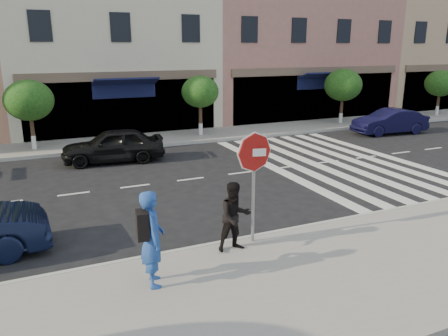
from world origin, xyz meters
TOP-DOWN VIEW (x-y plane):
  - ground at (0.00, 0.00)m, footprint 120.00×120.00m
  - sidewalk_near at (0.00, -3.75)m, footprint 60.00×4.50m
  - sidewalk_far at (0.00, 11.00)m, footprint 60.00×3.00m
  - building_centre at (-0.50, 17.00)m, footprint 11.00×9.00m
  - building_east_mid at (11.50, 17.00)m, footprint 13.00×9.00m
  - building_east_far at (24.00, 17.00)m, footprint 12.00×9.00m
  - street_tree_wb at (-5.00, 10.80)m, footprint 2.10×2.10m
  - street_tree_c at (3.00, 10.80)m, footprint 1.90×1.90m
  - street_tree_ea at (12.00, 10.80)m, footprint 2.20×2.20m
  - street_tree_eb at (20.00, 10.80)m, footprint 2.00×2.00m
  - stop_sign at (-0.51, -1.78)m, footprint 0.91×0.26m
  - photographer at (-3.13, -2.69)m, footprint 0.54×0.74m
  - walker at (-1.08, -2.00)m, footprint 0.78×0.61m
  - car_far_mid at (-2.05, 7.60)m, footprint 4.22×2.06m
  - car_far_right at (12.73, 7.60)m, footprint 4.21×1.82m

SIDE VIEW (x-z plane):
  - ground at x=0.00m, z-range 0.00..0.00m
  - sidewalk_near at x=0.00m, z-range 0.00..0.15m
  - sidewalk_far at x=0.00m, z-range 0.00..0.15m
  - car_far_right at x=12.73m, z-range 0.00..1.35m
  - car_far_mid at x=-2.05m, z-range 0.00..1.39m
  - walker at x=-1.08m, z-range 0.15..1.74m
  - photographer at x=-3.13m, z-range 0.15..2.05m
  - stop_sign at x=-0.51m, z-range 0.74..3.37m
  - street_tree_eb at x=20.00m, z-range 0.75..3.69m
  - street_tree_wb at x=-5.00m, z-range 0.78..3.84m
  - street_tree_c at x=3.00m, z-range 0.84..3.87m
  - street_tree_ea at x=12.00m, z-range 0.80..3.99m
  - building_centre at x=-0.50m, z-range 0.00..11.00m
  - building_east_far at x=24.00m, z-range 0.00..12.00m
  - building_east_mid at x=11.50m, z-range 0.00..13.00m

